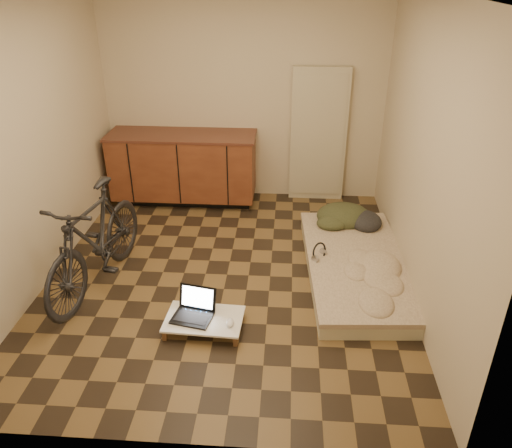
# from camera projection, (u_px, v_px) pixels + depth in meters

# --- Properties ---
(room_shell) EXTENTS (3.50, 4.00, 2.60)m
(room_shell) POSITION_uv_depth(u_px,v_px,m) (223.00, 153.00, 4.43)
(room_shell) COLOR brown
(room_shell) RESTS_ON ground
(cabinets) EXTENTS (1.84, 0.62, 0.91)m
(cabinets) POSITION_uv_depth(u_px,v_px,m) (184.00, 167.00, 6.36)
(cabinets) COLOR black
(cabinets) RESTS_ON ground
(appliance_panel) EXTENTS (0.70, 0.10, 1.70)m
(appliance_panel) POSITION_uv_depth(u_px,v_px,m) (318.00, 136.00, 6.29)
(appliance_panel) COLOR beige
(appliance_panel) RESTS_ON ground
(bicycle) EXTENTS (0.79, 1.77, 1.11)m
(bicycle) POSITION_uv_depth(u_px,v_px,m) (94.00, 235.00, 4.63)
(bicycle) COLOR black
(bicycle) RESTS_ON ground
(futon) EXTENTS (1.10, 2.10, 0.18)m
(futon) POSITION_uv_depth(u_px,v_px,m) (356.00, 266.00, 5.02)
(futon) COLOR beige
(futon) RESTS_ON ground
(clothing_pile) EXTENTS (0.68, 0.58, 0.26)m
(clothing_pile) POSITION_uv_depth(u_px,v_px,m) (350.00, 211.00, 5.63)
(clothing_pile) COLOR #31361F
(clothing_pile) RESTS_ON futon
(headphones) EXTENTS (0.29, 0.29, 0.14)m
(headphones) POSITION_uv_depth(u_px,v_px,m) (319.00, 251.00, 4.96)
(headphones) COLOR black
(headphones) RESTS_ON futon
(lap_desk) EXTENTS (0.68, 0.46, 0.11)m
(lap_desk) POSITION_uv_depth(u_px,v_px,m) (204.00, 319.00, 4.26)
(lap_desk) COLOR brown
(lap_desk) RESTS_ON ground
(laptop) EXTENTS (0.38, 0.36, 0.23)m
(laptop) POSITION_uv_depth(u_px,v_px,m) (194.00, 310.00, 4.27)
(laptop) COLOR black
(laptop) RESTS_ON lap_desk
(mouse) EXTENTS (0.07, 0.11, 0.04)m
(mouse) POSITION_uv_depth(u_px,v_px,m) (230.00, 322.00, 4.17)
(mouse) COLOR white
(mouse) RESTS_ON lap_desk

